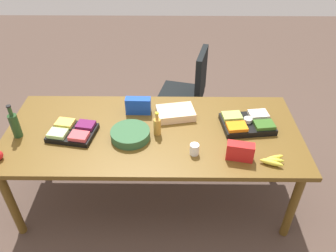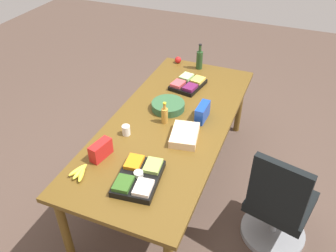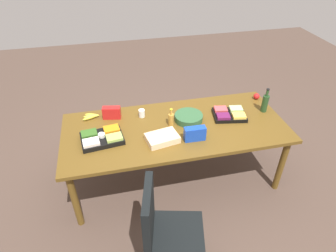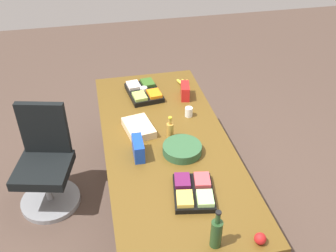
{
  "view_description": "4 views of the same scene",
  "coord_description": "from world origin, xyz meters",
  "px_view_note": "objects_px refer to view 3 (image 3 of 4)",
  "views": [
    {
      "loc": [
        0.15,
        -2.16,
        2.49
      ],
      "look_at": [
        0.13,
        0.0,
        0.82
      ],
      "focal_mm": 35.5,
      "sensor_mm": 36.0,
      "label": 1
    },
    {
      "loc": [
        2.41,
        0.95,
        2.64
      ],
      "look_at": [
        0.11,
        0.02,
        0.79
      ],
      "focal_mm": 37.28,
      "sensor_mm": 36.0,
      "label": 2
    },
    {
      "loc": [
        0.65,
        2.49,
        2.66
      ],
      "look_at": [
        0.11,
        0.09,
        0.87
      ],
      "focal_mm": 31.05,
      "sensor_mm": 36.0,
      "label": 3
    },
    {
      "loc": [
        -2.5,
        0.52,
        2.76
      ],
      "look_at": [
        0.11,
        -0.04,
        0.85
      ],
      "focal_mm": 40.77,
      "sensor_mm": 36.0,
      "label": 4
    }
  ],
  "objects_px": {
    "office_chair": "(169,240)",
    "salad_bowl": "(189,117)",
    "dressing_bottle": "(171,119)",
    "chip_bag_red": "(112,113)",
    "conference_table": "(175,132)",
    "veggie_tray": "(102,138)",
    "chip_bag_blue": "(195,134)",
    "paper_cup": "(142,113)",
    "banana_bunch": "(91,116)",
    "fruit_platter": "(229,114)",
    "apple_red": "(256,96)",
    "wine_bottle": "(265,103)",
    "sheet_cake": "(162,138)"
  },
  "relations": [
    {
      "from": "office_chair",
      "to": "salad_bowl",
      "type": "height_order",
      "value": "office_chair"
    },
    {
      "from": "dressing_bottle",
      "to": "chip_bag_red",
      "type": "distance_m",
      "value": 0.69
    },
    {
      "from": "conference_table",
      "to": "veggie_tray",
      "type": "relative_size",
      "value": 5.39
    },
    {
      "from": "chip_bag_blue",
      "to": "paper_cup",
      "type": "height_order",
      "value": "chip_bag_blue"
    },
    {
      "from": "banana_bunch",
      "to": "dressing_bottle",
      "type": "distance_m",
      "value": 0.92
    },
    {
      "from": "dressing_bottle",
      "to": "chip_bag_red",
      "type": "xyz_separation_m",
      "value": [
        0.62,
        -0.29,
        -0.01
      ]
    },
    {
      "from": "banana_bunch",
      "to": "chip_bag_red",
      "type": "bearing_deg",
      "value": 168.74
    },
    {
      "from": "veggie_tray",
      "to": "salad_bowl",
      "type": "bearing_deg",
      "value": -170.73
    },
    {
      "from": "office_chair",
      "to": "chip_bag_blue",
      "type": "bearing_deg",
      "value": -119.32
    },
    {
      "from": "fruit_platter",
      "to": "apple_red",
      "type": "bearing_deg",
      "value": -148.62
    },
    {
      "from": "veggie_tray",
      "to": "dressing_bottle",
      "type": "height_order",
      "value": "dressing_bottle"
    },
    {
      "from": "conference_table",
      "to": "paper_cup",
      "type": "bearing_deg",
      "value": -40.18
    },
    {
      "from": "conference_table",
      "to": "apple_red",
      "type": "xyz_separation_m",
      "value": [
        -1.14,
        -0.35,
        0.11
      ]
    },
    {
      "from": "veggie_tray",
      "to": "wine_bottle",
      "type": "xyz_separation_m",
      "value": [
        -1.88,
        -0.14,
        0.08
      ]
    },
    {
      "from": "paper_cup",
      "to": "dressing_bottle",
      "type": "bearing_deg",
      "value": 140.29
    },
    {
      "from": "office_chair",
      "to": "sheet_cake",
      "type": "distance_m",
      "value": 0.98
    },
    {
      "from": "fruit_platter",
      "to": "salad_bowl",
      "type": "bearing_deg",
      "value": -4.05
    },
    {
      "from": "office_chair",
      "to": "dressing_bottle",
      "type": "relative_size",
      "value": 4.68
    },
    {
      "from": "apple_red",
      "to": "banana_bunch",
      "type": "relative_size",
      "value": 0.39
    },
    {
      "from": "office_chair",
      "to": "apple_red",
      "type": "xyz_separation_m",
      "value": [
        -1.46,
        -1.43,
        0.43
      ]
    },
    {
      "from": "apple_red",
      "to": "salad_bowl",
      "type": "height_order",
      "value": "apple_red"
    },
    {
      "from": "apple_red",
      "to": "salad_bowl",
      "type": "relative_size",
      "value": 0.24
    },
    {
      "from": "office_chair",
      "to": "chip_bag_red",
      "type": "distance_m",
      "value": 1.52
    },
    {
      "from": "chip_bag_blue",
      "to": "paper_cup",
      "type": "xyz_separation_m",
      "value": [
        0.47,
        -0.54,
        -0.03
      ]
    },
    {
      "from": "veggie_tray",
      "to": "salad_bowl",
      "type": "distance_m",
      "value": 0.98
    },
    {
      "from": "conference_table",
      "to": "office_chair",
      "type": "bearing_deg",
      "value": 73.39
    },
    {
      "from": "chip_bag_blue",
      "to": "dressing_bottle",
      "type": "relative_size",
      "value": 1.03
    },
    {
      "from": "sheet_cake",
      "to": "conference_table",
      "type": "bearing_deg",
      "value": -132.69
    },
    {
      "from": "salad_bowl",
      "to": "sheet_cake",
      "type": "bearing_deg",
      "value": 39.32
    },
    {
      "from": "conference_table",
      "to": "office_chair",
      "type": "height_order",
      "value": "office_chair"
    },
    {
      "from": "apple_red",
      "to": "wine_bottle",
      "type": "xyz_separation_m",
      "value": [
        0.04,
        0.28,
        0.08
      ]
    },
    {
      "from": "conference_table",
      "to": "dressing_bottle",
      "type": "relative_size",
      "value": 11.49
    },
    {
      "from": "paper_cup",
      "to": "chip_bag_red",
      "type": "distance_m",
      "value": 0.34
    },
    {
      "from": "fruit_platter",
      "to": "chip_bag_blue",
      "type": "relative_size",
      "value": 1.83
    },
    {
      "from": "chip_bag_blue",
      "to": "salad_bowl",
      "type": "height_order",
      "value": "chip_bag_blue"
    },
    {
      "from": "banana_bunch",
      "to": "wine_bottle",
      "type": "relative_size",
      "value": 0.66
    },
    {
      "from": "conference_table",
      "to": "office_chair",
      "type": "xyz_separation_m",
      "value": [
        0.32,
        1.08,
        -0.33
      ]
    },
    {
      "from": "apple_red",
      "to": "paper_cup",
      "type": "bearing_deg",
      "value": 2.93
    },
    {
      "from": "veggie_tray",
      "to": "wine_bottle",
      "type": "distance_m",
      "value": 1.89
    },
    {
      "from": "sheet_cake",
      "to": "veggie_tray",
      "type": "height_order",
      "value": "veggie_tray"
    },
    {
      "from": "fruit_platter",
      "to": "apple_red",
      "type": "distance_m",
      "value": 0.57
    },
    {
      "from": "conference_table",
      "to": "paper_cup",
      "type": "height_order",
      "value": "paper_cup"
    },
    {
      "from": "conference_table",
      "to": "sheet_cake",
      "type": "xyz_separation_m",
      "value": [
        0.19,
        0.21,
        0.1
      ]
    },
    {
      "from": "veggie_tray",
      "to": "chip_bag_red",
      "type": "bearing_deg",
      "value": -108.14
    },
    {
      "from": "salad_bowl",
      "to": "banana_bunch",
      "type": "bearing_deg",
      "value": -14.74
    },
    {
      "from": "apple_red",
      "to": "chip_bag_red",
      "type": "height_order",
      "value": "chip_bag_red"
    },
    {
      "from": "conference_table",
      "to": "apple_red",
      "type": "height_order",
      "value": "apple_red"
    },
    {
      "from": "paper_cup",
      "to": "wine_bottle",
      "type": "bearing_deg",
      "value": 171.93
    },
    {
      "from": "office_chair",
      "to": "chip_bag_blue",
      "type": "xyz_separation_m",
      "value": [
        -0.46,
        -0.82,
        0.47
      ]
    },
    {
      "from": "sheet_cake",
      "to": "salad_bowl",
      "type": "bearing_deg",
      "value": -140.68
    }
  ]
}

